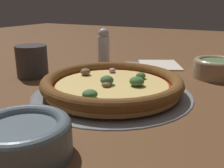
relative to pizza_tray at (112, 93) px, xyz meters
name	(u,v)px	position (x,y,z in m)	size (l,w,h in m)	color
ground_plane	(112,94)	(0.00, 0.00, 0.00)	(3.00, 3.00, 0.00)	brown
pizza_tray	(112,93)	(0.00, 0.00, 0.00)	(0.35, 0.35, 0.01)	gray
pizza	(112,84)	(0.00, 0.00, 0.02)	(0.31, 0.31, 0.04)	tan
bowl_near	(23,137)	(0.01, -0.27, 0.02)	(0.13, 0.13, 0.05)	slate
bowl_far	(217,67)	(0.18, 0.25, 0.02)	(0.12, 0.12, 0.05)	#9E8466
drinking_cup	(32,61)	(-0.26, 0.03, 0.04)	(0.08, 0.08, 0.08)	#383333
napkin	(159,64)	(0.01, 0.31, 0.00)	(0.17, 0.18, 0.01)	beige
fork	(148,64)	(-0.03, 0.31, 0.00)	(0.18, 0.06, 0.00)	#B7B7BC
pepper_shaker	(104,47)	(-0.15, 0.23, 0.06)	(0.04, 0.04, 0.12)	silver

